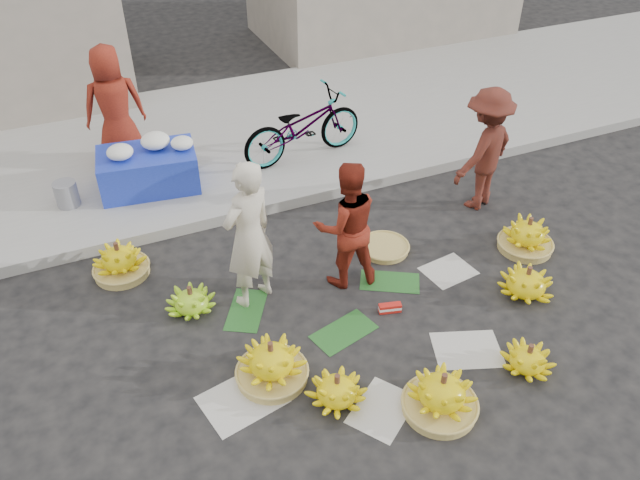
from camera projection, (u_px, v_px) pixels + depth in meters
name	position (u px, v px, depth m)	size (l,w,h in m)	color
ground	(344.00, 317.00, 6.45)	(80.00, 80.00, 0.00)	black
curb	(271.00, 203.00, 8.02)	(40.00, 0.25, 0.15)	gray
sidewalk	(224.00, 135.00, 9.57)	(40.00, 4.00, 0.12)	gray
newspaper_scatter	(381.00, 371.00, 5.86)	(3.20, 1.80, 0.00)	beige
banana_leaves	(328.00, 307.00, 6.57)	(2.00, 1.00, 0.00)	#1C551E
banana_bunch_0	(271.00, 363.00, 5.69)	(0.70, 0.70, 0.45)	tan
banana_bunch_1	(337.00, 390.00, 5.51)	(0.58, 0.58, 0.33)	yellow
banana_bunch_2	(441.00, 395.00, 5.40)	(0.66, 0.66, 0.45)	tan
banana_bunch_3	(528.00, 359.00, 5.82)	(0.49, 0.49, 0.30)	yellow
banana_bunch_4	(527.00, 282.00, 6.65)	(0.74, 0.74, 0.36)	yellow
banana_bunch_5	(527.00, 236.00, 7.28)	(0.68, 0.68, 0.44)	tan
banana_bunch_6	(191.00, 301.00, 6.45)	(0.64, 0.64, 0.32)	#80C81C
banana_bunch_7	(120.00, 261.00, 6.91)	(0.67, 0.67, 0.43)	tan
basket_spare	(384.00, 248.00, 7.34)	(0.57, 0.57, 0.07)	tan
incense_stack	(390.00, 308.00, 6.48)	(0.23, 0.07, 0.10)	red
vendor_cream	(249.00, 236.00, 6.19)	(0.61, 0.40, 1.66)	beige
vendor_red	(346.00, 226.00, 6.50)	(0.71, 0.55, 1.46)	maroon
man_striped	(485.00, 150.00, 7.69)	(1.03, 0.59, 1.59)	maroon
flower_table	(149.00, 167.00, 8.09)	(1.32, 0.92, 0.72)	#1B2FB4
grey_bucket	(67.00, 194.00, 7.82)	(0.29, 0.29, 0.32)	gray
flower_vendor	(114.00, 106.00, 8.34)	(0.81, 0.53, 1.65)	maroon
bicycle	(303.00, 126.00, 8.63)	(1.82, 0.64, 0.96)	gray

